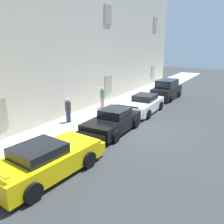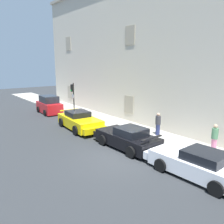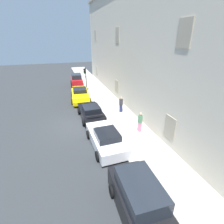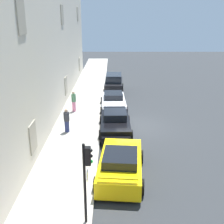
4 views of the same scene
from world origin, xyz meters
name	(u,v)px [view 4 (image 4 of 4)]	position (x,y,z in m)	size (l,w,h in m)	color
ground_plane	(135,127)	(0.00, 0.00, 0.00)	(80.00, 80.00, 0.00)	#2B2D30
sidewalk	(78,126)	(0.00, 3.88, 0.07)	(60.00, 3.20, 0.14)	#A8A399
building_facade	(10,33)	(0.00, 7.87, 6.22)	(39.86, 5.27, 12.42)	beige
sportscar_red_lead	(121,163)	(-6.09, 1.12, 0.62)	(4.96, 2.46, 1.37)	yellow
sportscar_yellow_flank	(115,124)	(-1.03, 1.34, 0.59)	(4.55, 2.13, 1.32)	black
sportscar_white_middle	(114,103)	(3.65, 1.43, 0.57)	(4.79, 2.19, 1.29)	white
hatchback_distant	(114,84)	(9.14, 1.39, 0.81)	(4.02, 1.96, 1.79)	black
traffic_light	(87,170)	(-9.60, 2.42, 2.29)	(0.44, 0.36, 3.16)	black
pedestrian_admiring	(74,101)	(2.91, 4.52, 0.96)	(0.46, 0.46, 1.61)	pink
pedestrian_strolling	(67,120)	(-1.17, 4.45, 0.93)	(0.52, 0.52, 1.57)	navy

